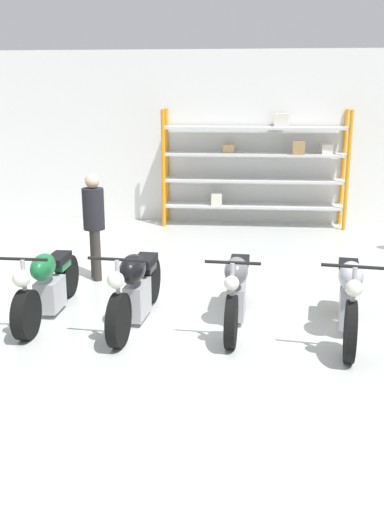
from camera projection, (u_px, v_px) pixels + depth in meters
The scene contains 8 objects.
ground_plane at pixel (189, 318), 7.15m from camera, with size 30.00×30.00×0.00m, color silver.
back_wall at pixel (215, 138), 12.18m from camera, with size 30.00×0.08×3.60m.
shelving_rack at pixel (256, 166), 11.90m from camera, with size 3.83×0.63×2.41m.
motorcycle_green at pixel (48, 285), 7.15m from camera, with size 0.55×2.03×0.95m.
motorcycle_black at pixel (136, 288), 6.91m from camera, with size 0.68×2.05×1.01m.
motorcycle_grey at pixel (237, 289), 6.92m from camera, with size 0.61×2.03×0.98m.
motorcycle_silver at pixel (349, 297), 6.54m from camera, with size 0.68×2.03×1.04m.
person_browsing at pixel (94, 219), 8.44m from camera, with size 0.42×0.42×1.60m.
Camera 1 is at (0.64, -6.64, 2.71)m, focal length 40.00 mm.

